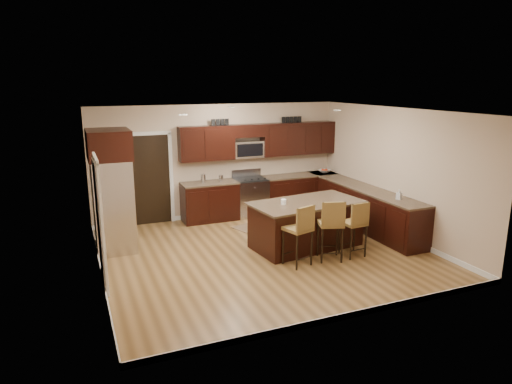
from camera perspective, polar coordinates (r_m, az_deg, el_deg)
name	(u,v)px	position (r m, az deg, el deg)	size (l,w,h in m)	color
floor	(265,253)	(8.87, 1.09, -7.61)	(6.00, 6.00, 0.00)	olive
ceiling	(265,111)	(8.28, 1.18, 10.08)	(6.00, 6.00, 0.00)	silver
wall_back	(219,161)	(11.00, -4.62, 3.86)	(6.00, 6.00, 0.00)	tan
wall_left	(95,200)	(7.80, -19.50, -0.99)	(5.50, 5.50, 0.00)	tan
wall_right	(396,173)	(10.03, 17.06, 2.34)	(5.50, 5.50, 0.00)	tan
base_cabinets	(314,202)	(10.77, 7.32, -1.26)	(4.02, 3.96, 0.92)	black
upper_cabinets	(262,139)	(11.13, 0.74, 6.58)	(4.00, 0.33, 0.80)	black
range	(250,197)	(11.13, -0.72, -0.60)	(0.76, 0.64, 1.11)	silver
microwave	(248,149)	(11.04, -1.04, 5.37)	(0.76, 0.31, 0.40)	silver
doorway	(151,180)	(10.66, -13.02, 1.49)	(0.85, 0.03, 2.06)	black
pantry_door	(99,225)	(7.60, -19.02, -3.92)	(0.03, 0.80, 2.04)	white
letter_decor	(256,121)	(11.03, 0.06, 8.89)	(2.20, 0.03, 0.15)	black
island	(306,226)	(9.13, 6.25, -4.19)	(2.30, 1.40, 0.92)	black
stool_left	(300,228)	(8.08, 5.57, -4.56)	(0.52, 0.52, 1.12)	olive
stool_mid	(331,223)	(8.38, 9.42, -3.89)	(0.54, 0.54, 1.15)	olive
stool_right	(356,223)	(8.67, 12.35, -3.77)	(0.42, 0.42, 1.07)	olive
refrigerator	(112,190)	(9.12, -17.55, 0.29)	(0.79, 0.96, 2.35)	silver
floor_mat	(253,227)	(10.38, -0.33, -4.34)	(0.86, 0.57, 0.01)	brown
fruit_bowl	(324,171)	(11.93, 8.56, 2.61)	(0.31, 0.31, 0.08)	silver
soap_bottle	(399,194)	(9.53, 17.46, -0.29)	(0.09, 0.09, 0.20)	#B2B2B2
canister_tall	(203,179)	(10.64, -6.62, 1.68)	(0.12, 0.12, 0.20)	silver
canister_short	(221,178)	(10.76, -4.42, 1.73)	(0.11, 0.11, 0.15)	silver
island_jar	(284,202)	(8.75, 3.47, -1.23)	(0.10, 0.10, 0.10)	white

